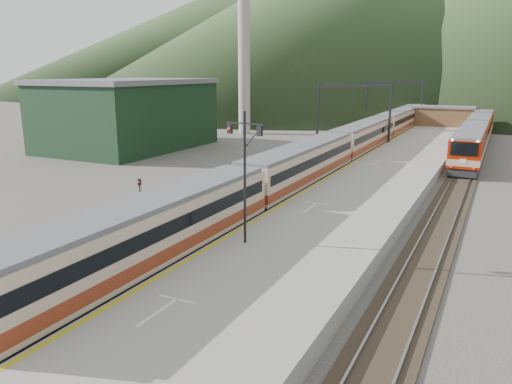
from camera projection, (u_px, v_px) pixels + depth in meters
The scene contains 17 objects.
track_main at pixel (337, 169), 49.68m from camera, with size 2.60×200.00×0.23m.
track_far at pixel (291, 165), 51.84m from camera, with size 2.60×200.00×0.23m.
track_second at pixel (461, 180), 44.71m from camera, with size 2.60×200.00×0.23m.
platform at pixel (390, 173), 45.42m from camera, with size 8.00×100.00×1.00m, color gray.
gantry_near at pixel (353, 104), 62.66m from camera, with size 9.55×0.25×8.00m.
gantry_far at pixel (394, 95), 84.42m from camera, with size 9.55×0.25×8.00m.
warehouse at pixel (128, 114), 62.51m from camera, with size 14.50×20.50×8.60m.
smokestack at pixel (244, 34), 74.79m from camera, with size 1.80×1.80×30.00m, color #9E998E.
station_shed at pixel (443, 116), 79.74m from camera, with size 9.40×4.40×3.10m.
hill_a at pixel (358, 16), 190.41m from camera, with size 180.00×180.00×60.00m, color #304E28.
hill_d at pixel (237, 37), 269.07m from camera, with size 200.00×200.00×55.00m, color #304E28.
main_train at pixel (363, 138), 57.76m from camera, with size 2.85×97.70×3.47m.
second_train at pixel (476, 135), 61.15m from camera, with size 2.81×38.23×3.43m.
signal_mast at pixel (245, 164), 24.71m from camera, with size 2.19×0.47×6.70m.
short_signal_b at pixel (281, 166), 43.93m from camera, with size 0.22×0.17×2.27m.
short_signal_c at pixel (140, 190), 34.81m from camera, with size 0.27×0.23×2.27m.
worker at pixel (50, 261), 23.28m from camera, with size 0.69×0.45×1.89m, color #1F2032.
Camera 1 is at (14.44, -7.33, 9.60)m, focal length 35.00 mm.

